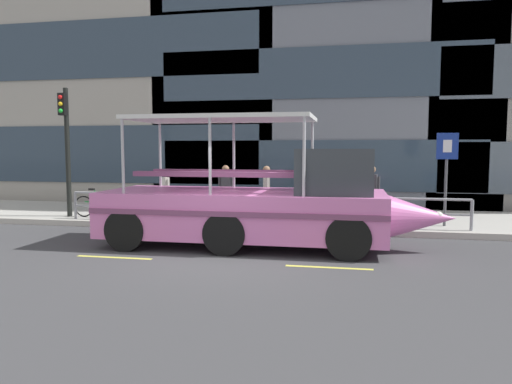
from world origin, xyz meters
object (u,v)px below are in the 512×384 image
object	(u,v)px
duck_tour_boat	(263,204)
pedestrian_near_bow	(371,189)
traffic_light_pole	(66,139)
parking_sign	(447,163)
pedestrian_mid_left	(266,187)
pedestrian_mid_right	(226,185)
pedestrian_near_stern	(166,188)
leaned_bicycle	(98,206)

from	to	relation	value
duck_tour_boat	pedestrian_near_bow	world-z (taller)	duck_tour_boat
traffic_light_pole	parking_sign	world-z (taller)	traffic_light_pole
pedestrian_near_bow	parking_sign	bearing A→B (deg)	-0.70
pedestrian_mid_left	pedestrian_mid_right	world-z (taller)	pedestrian_mid_left
traffic_light_pole	pedestrian_near_stern	bearing A→B (deg)	18.97
parking_sign	pedestrian_mid_left	size ratio (longest dim) A/B	1.58
traffic_light_pole	pedestrian_near_stern	size ratio (longest dim) A/B	2.81
leaned_bicycle	parking_sign	bearing A→B (deg)	1.49
pedestrian_near_stern	pedestrian_near_bow	bearing A→B (deg)	-6.17
leaned_bicycle	pedestrian_near_bow	distance (m)	8.86
duck_tour_boat	pedestrian_mid_right	xyz separation A→B (m)	(-1.96, 3.84, 0.16)
traffic_light_pole	pedestrian_near_bow	size ratio (longest dim) A/B	2.41
pedestrian_near_bow	leaned_bicycle	bearing A→B (deg)	-177.98
traffic_light_pole	leaned_bicycle	size ratio (longest dim) A/B	2.45
pedestrian_mid_left	pedestrian_near_stern	distance (m)	3.64
duck_tour_boat	pedestrian_near_stern	world-z (taller)	duck_tour_boat
pedestrian_mid_right	pedestrian_near_stern	bearing A→B (deg)	-179.06
parking_sign	pedestrian_near_bow	bearing A→B (deg)	179.30
pedestrian_near_bow	pedestrian_mid_left	size ratio (longest dim) A/B	1.02
pedestrian_mid_left	pedestrian_mid_right	distance (m)	1.57
parking_sign	pedestrian_near_stern	distance (m)	9.06
traffic_light_pole	pedestrian_near_stern	world-z (taller)	traffic_light_pole
pedestrian_near_bow	pedestrian_mid_left	distance (m)	3.27
traffic_light_pole	pedestrian_mid_left	distance (m)	6.86
pedestrian_near_bow	pedestrian_near_stern	size ratio (longest dim) A/B	1.16
traffic_light_pole	pedestrian_mid_left	size ratio (longest dim) A/B	2.47
leaned_bicycle	pedestrian_mid_right	xyz separation A→B (m)	(4.09, 1.09, 0.66)
leaned_bicycle	pedestrian_near_stern	world-z (taller)	pedestrian_near_stern
traffic_light_pole	pedestrian_mid_right	size ratio (longest dim) A/B	2.48
pedestrian_mid_right	pedestrian_near_stern	size ratio (longest dim) A/B	1.13
pedestrian_near_bow	pedestrian_mid_left	world-z (taller)	pedestrian_near_bow
duck_tour_boat	pedestrian_near_stern	bearing A→B (deg)	137.08
leaned_bicycle	pedestrian_mid_left	bearing A→B (deg)	5.94
leaned_bicycle	pedestrian_near_bow	size ratio (longest dim) A/B	0.99
pedestrian_mid_left	pedestrian_near_stern	bearing A→B (deg)	172.53
pedestrian_mid_left	pedestrian_near_bow	bearing A→B (deg)	-4.72
duck_tour_boat	pedestrian_mid_right	bearing A→B (deg)	117.10
pedestrian_near_stern	pedestrian_mid_right	bearing A→B (deg)	0.94
duck_tour_boat	pedestrian_mid_left	xyz separation A→B (m)	(-0.48, 3.33, 0.16)
duck_tour_boat	pedestrian_mid_left	bearing A→B (deg)	98.25
duck_tour_boat	pedestrian_mid_left	distance (m)	3.37
pedestrian_mid_right	pedestrian_near_stern	world-z (taller)	pedestrian_mid_right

